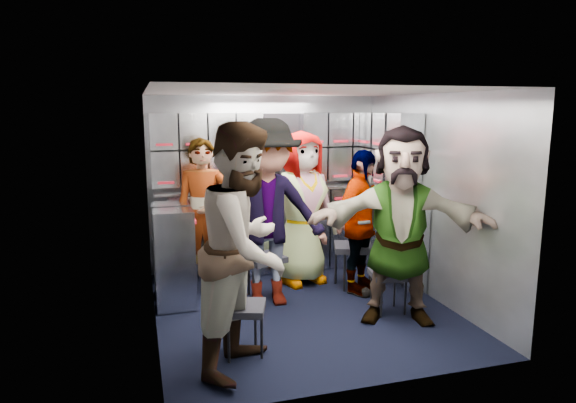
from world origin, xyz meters
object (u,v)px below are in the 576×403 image
object	(u,v)px
jump_seat_mid_right	(353,249)
jump_seat_near_right	(389,277)
attendant_standing	(204,216)
attendant_arc_c	(302,208)
jump_seat_near_left	(242,310)
attendant_arc_e	(400,225)
jump_seat_center	(297,245)
attendant_arc_a	(246,248)
attendant_arc_d	(361,222)
attendant_arc_b	(268,214)
jump_seat_mid_left	(264,261)

from	to	relation	value
jump_seat_mid_right	jump_seat_near_right	bearing A→B (deg)	-87.23
attendant_standing	attendant_arc_c	distance (m)	1.09
jump_seat_near_left	attendant_standing	xyz separation A→B (m)	(-0.09, 1.56, 0.45)
attendant_arc_e	jump_seat_center	bearing A→B (deg)	132.69
attendant_standing	attendant_arc_a	size ratio (longest dim) A/B	0.89
attendant_arc_a	attendant_arc_d	size ratio (longest dim) A/B	1.22
attendant_standing	attendant_arc_e	world-z (taller)	attendant_arc_e
attendant_arc_d	attendant_arc_e	xyz separation A→B (m)	(0.04, -0.77, 0.14)
jump_seat_near_right	jump_seat_mid_right	bearing A→B (deg)	92.77
attendant_arc_b	jump_seat_center	bearing A→B (deg)	55.75
jump_seat_mid_left	jump_seat_near_right	size ratio (longest dim) A/B	1.16
jump_seat_near_left	attendant_arc_e	distance (m)	1.64
jump_seat_center	attendant_arc_b	distance (m)	1.05
jump_seat_near_right	attendant_arc_c	size ratio (longest dim) A/B	0.24
jump_seat_mid_right	attendant_arc_b	distance (m)	1.16
attendant_standing	attendant_arc_e	distance (m)	2.07
jump_seat_mid_right	attendant_arc_e	world-z (taller)	attendant_arc_e
attendant_arc_c	attendant_arc_d	world-z (taller)	attendant_arc_c
jump_seat_near_left	attendant_arc_a	size ratio (longest dim) A/B	0.24
jump_seat_mid_left	attendant_arc_c	world-z (taller)	attendant_arc_c
jump_seat_near_left	jump_seat_near_right	size ratio (longest dim) A/B	1.09
attendant_standing	attendant_arc_e	xyz separation A→B (m)	(1.62, -1.28, 0.08)
jump_seat_mid_left	attendant_arc_a	world-z (taller)	attendant_arc_a
jump_seat_center	attendant_arc_e	xyz separation A→B (m)	(0.53, -1.45, 0.52)
attendant_arc_c	attendant_arc_e	world-z (taller)	attendant_arc_e
attendant_standing	attendant_arc_b	xyz separation A→B (m)	(0.56, -0.56, 0.11)
jump_seat_center	attendant_arc_b	bearing A→B (deg)	-126.01
jump_seat_mid_left	attendant_arc_d	xyz separation A→B (m)	(1.02, -0.13, 0.37)
jump_seat_center	attendant_arc_d	xyz separation A→B (m)	(0.49, -0.67, 0.38)
attendant_standing	attendant_arc_d	distance (m)	1.66
jump_seat_mid_left	attendant_arc_e	size ratio (longest dim) A/B	0.26
jump_seat_near_left	jump_seat_mid_left	distance (m)	1.27
jump_seat_near_right	attendant_arc_d	xyz separation A→B (m)	(-0.04, 0.59, 0.41)
jump_seat_near_right	attendant_arc_b	distance (m)	1.32
attendant_standing	attendant_arc_d	bearing A→B (deg)	-5.80
jump_seat_mid_left	jump_seat_mid_right	distance (m)	1.02
jump_seat_center	attendant_arc_e	bearing A→B (deg)	-69.83
attendant_arc_c	attendant_arc_e	bearing A→B (deg)	-80.23
attendant_arc_d	attendant_arc_c	bearing A→B (deg)	97.33
jump_seat_mid_left	attendant_arc_a	size ratio (longest dim) A/B	0.25
jump_seat_mid_left	jump_seat_center	bearing A→B (deg)	45.96
attendant_arc_b	attendant_arc_c	world-z (taller)	attendant_arc_b
jump_seat_mid_right	attendant_arc_a	distance (m)	2.11
jump_seat_mid_left	attendant_arc_b	xyz separation A→B (m)	(-0.00, -0.18, 0.54)
jump_seat_mid_left	attendant_standing	distance (m)	0.80
jump_seat_near_left	attendant_arc_a	world-z (taller)	attendant_arc_a
attendant_standing	attendant_arc_a	bearing A→B (deg)	-74.94
jump_seat_center	attendant_arc_a	xyz separation A→B (m)	(-0.99, -1.91, 0.55)
jump_seat_near_left	attendant_standing	size ratio (longest dim) A/B	0.27
jump_seat_mid_right	attendant_arc_c	world-z (taller)	attendant_arc_c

